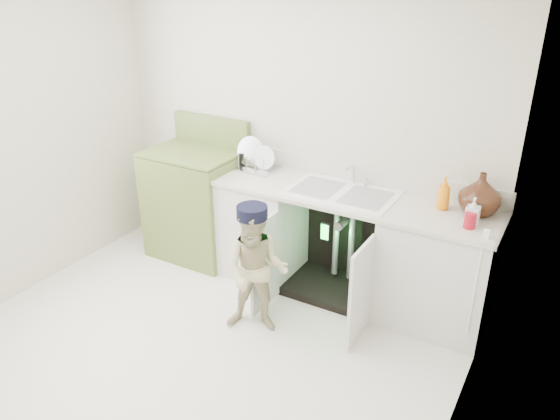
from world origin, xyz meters
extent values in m
plane|color=silver|center=(0.00, 0.00, 0.00)|extent=(3.50, 3.50, 0.00)
cube|color=beige|center=(0.00, 1.50, 1.25)|extent=(3.50, 2.50, 0.02)
cube|color=beige|center=(-1.75, 0.00, 1.25)|extent=(2.50, 3.00, 0.02)
cube|color=beige|center=(1.75, 0.00, 1.25)|extent=(2.50, 3.00, 0.02)
cube|color=silver|center=(-0.25, 1.20, 0.43)|extent=(0.80, 0.60, 0.86)
cube|color=silver|center=(1.35, 1.20, 0.43)|extent=(0.80, 0.60, 0.86)
cube|color=black|center=(0.55, 1.47, 0.43)|extent=(0.80, 0.06, 0.86)
cube|color=black|center=(0.55, 1.20, 0.03)|extent=(0.80, 0.60, 0.06)
cylinder|color=gray|center=(0.48, 1.30, 0.45)|extent=(0.05, 0.05, 0.70)
cylinder|color=gray|center=(0.62, 1.30, 0.45)|extent=(0.05, 0.05, 0.70)
cylinder|color=gray|center=(0.55, 1.25, 0.62)|extent=(0.07, 0.18, 0.07)
cube|color=silver|center=(0.15, 0.70, 0.40)|extent=(0.03, 0.40, 0.76)
cube|color=silver|center=(0.95, 0.70, 0.40)|extent=(0.02, 0.40, 0.76)
cube|color=beige|center=(0.55, 1.20, 0.89)|extent=(2.44, 0.64, 0.03)
cube|color=beige|center=(0.55, 1.49, 0.98)|extent=(2.44, 0.02, 0.15)
cube|color=white|center=(0.55, 1.20, 0.90)|extent=(0.85, 0.55, 0.02)
cube|color=gray|center=(0.34, 1.20, 0.91)|extent=(0.34, 0.40, 0.01)
cube|color=gray|center=(0.76, 1.20, 0.91)|extent=(0.34, 0.40, 0.01)
cylinder|color=silver|center=(0.55, 1.42, 0.99)|extent=(0.03, 0.03, 0.17)
cylinder|color=silver|center=(0.55, 1.36, 1.06)|extent=(0.02, 0.14, 0.02)
cylinder|color=silver|center=(0.66, 1.42, 0.94)|extent=(0.04, 0.04, 0.06)
cylinder|color=white|center=(1.68, 0.89, 0.55)|extent=(0.01, 0.01, 0.70)
cube|color=white|center=(1.68, 0.98, 0.93)|extent=(0.04, 0.02, 0.06)
cube|color=silver|center=(-0.34, 1.32, 0.91)|extent=(0.42, 0.28, 0.02)
cylinder|color=silver|center=(-0.38, 1.34, 0.98)|extent=(0.26, 0.10, 0.25)
cylinder|color=white|center=(-0.23, 1.32, 0.97)|extent=(0.21, 0.05, 0.20)
cylinder|color=silver|center=(-0.51, 1.22, 0.98)|extent=(0.01, 0.01, 0.12)
cylinder|color=silver|center=(-0.43, 1.22, 0.98)|extent=(0.01, 0.01, 0.12)
cylinder|color=silver|center=(-0.34, 1.22, 0.98)|extent=(0.01, 0.01, 0.12)
cylinder|color=silver|center=(-0.26, 1.22, 0.98)|extent=(0.01, 0.01, 0.12)
cylinder|color=silver|center=(-0.17, 1.22, 0.98)|extent=(0.01, 0.01, 0.12)
imported|color=#4A2715|center=(1.55, 1.34, 1.05)|extent=(0.30, 0.30, 0.31)
imported|color=orange|center=(1.31, 1.30, 1.02)|extent=(0.09, 0.10, 0.25)
imported|color=silver|center=(1.55, 1.14, 1.00)|extent=(0.09, 0.09, 0.20)
cylinder|color=#AB0E21|center=(1.55, 1.08, 0.96)|extent=(0.08, 0.08, 0.11)
cylinder|color=#AA140E|center=(-0.60, 1.28, 0.95)|extent=(0.05, 0.05, 0.10)
cylinder|color=tan|center=(-0.52, 1.20, 0.94)|extent=(0.06, 0.06, 0.08)
cylinder|color=black|center=(-0.46, 1.32, 0.96)|extent=(0.04, 0.04, 0.12)
cube|color=silver|center=(-0.58, 1.10, 0.95)|extent=(0.05, 0.05, 0.09)
cube|color=olive|center=(-0.88, 1.18, 0.49)|extent=(0.81, 0.65, 0.98)
cube|color=olive|center=(-0.88, 1.18, 1.00)|extent=(0.81, 0.65, 0.02)
cube|color=olive|center=(-0.88, 1.46, 1.13)|extent=(0.81, 0.06, 0.26)
cylinder|color=black|center=(-1.09, 1.02, 0.99)|extent=(0.18, 0.18, 0.02)
cylinder|color=silver|center=(-1.09, 1.02, 1.01)|extent=(0.21, 0.21, 0.01)
cylinder|color=black|center=(-1.09, 1.33, 0.99)|extent=(0.18, 0.18, 0.02)
cylinder|color=silver|center=(-1.09, 1.33, 1.01)|extent=(0.21, 0.21, 0.01)
cylinder|color=black|center=(-0.68, 1.02, 0.99)|extent=(0.18, 0.18, 0.02)
cylinder|color=silver|center=(-0.68, 1.02, 1.01)|extent=(0.21, 0.21, 0.01)
cylinder|color=black|center=(-0.68, 1.33, 0.99)|extent=(0.18, 0.18, 0.02)
cylinder|color=silver|center=(-0.68, 1.33, 1.01)|extent=(0.21, 0.21, 0.01)
imported|color=beige|center=(0.24, 0.44, 0.50)|extent=(0.58, 0.52, 0.99)
cylinder|color=black|center=(0.24, 0.44, 0.96)|extent=(0.28, 0.28, 0.09)
cube|color=black|center=(0.20, 0.53, 0.93)|extent=(0.19, 0.14, 0.01)
cube|color=black|center=(0.58, 0.86, 0.72)|extent=(0.07, 0.01, 0.14)
cube|color=#26F23F|center=(0.58, 0.85, 0.72)|extent=(0.06, 0.00, 0.12)
camera|label=1|loc=(2.10, -2.44, 2.56)|focal=35.00mm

